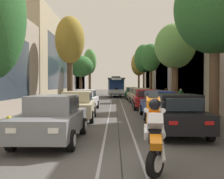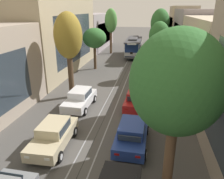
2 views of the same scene
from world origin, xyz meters
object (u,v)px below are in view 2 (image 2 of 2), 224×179
at_px(street_tree_kerb_right_mid, 159,36).
at_px(street_tree_kerb_right_fourth, 160,23).
at_px(parked_car_orange_far_right, 147,52).
at_px(street_tree_kerb_left_fourth, 111,22).
at_px(cable_car_trolley, 134,47).
at_px(parked_car_red_mid_right, 137,99).
at_px(pedestrian_crossing_far, 177,89).
at_px(parked_car_beige_second_left, 54,135).
at_px(street_tree_kerb_left_second, 68,37).
at_px(parked_car_beige_fifth_right, 144,68).
at_px(parked_car_white_mid_left, 80,99).
at_px(parked_car_green_sixth_right, 145,59).
at_px(street_tree_kerb_right_far, 159,22).
at_px(street_tree_kerb_right_near, 177,84).
at_px(street_tree_kerb_right_second, 168,54).
at_px(parked_car_beige_fourth_right, 142,79).
at_px(parked_car_blue_second_right, 132,134).
at_px(pedestrian_on_right_pavement, 170,74).
at_px(street_tree_kerb_left_mid, 94,38).

height_order(street_tree_kerb_right_mid, street_tree_kerb_right_fourth, street_tree_kerb_right_fourth).
height_order(parked_car_orange_far_right, street_tree_kerb_left_fourth, street_tree_kerb_left_fourth).
height_order(street_tree_kerb_right_mid, cable_car_trolley, street_tree_kerb_right_mid).
distance_m(parked_car_red_mid_right, pedestrian_crossing_far, 4.56).
height_order(parked_car_beige_second_left, street_tree_kerb_right_mid, street_tree_kerb_right_mid).
relative_size(street_tree_kerb_left_second, street_tree_kerb_left_fourth, 0.97).
bearing_deg(parked_car_beige_fifth_right, parked_car_beige_second_left, -105.09).
relative_size(parked_car_white_mid_left, street_tree_kerb_right_mid, 0.66).
height_order(cable_car_trolley, pedestrian_crossing_far, cable_car_trolley).
bearing_deg(cable_car_trolley, parked_car_green_sixth_right, -67.90).
xyz_separation_m(parked_car_orange_far_right, street_tree_kerb_right_mid, (1.55, -12.91, 4.22)).
bearing_deg(street_tree_kerb_right_far, parked_car_beige_fifth_right, -96.64).
xyz_separation_m(parked_car_red_mid_right, parked_car_green_sixth_right, (-0.01, 16.18, 0.00)).
xyz_separation_m(parked_car_red_mid_right, street_tree_kerb_left_second, (-6.32, 1.28, 4.85)).
bearing_deg(parked_car_beige_fifth_right, street_tree_kerb_right_fourth, 76.79).
distance_m(street_tree_kerb_left_second, cable_car_trolley, 21.33).
height_order(street_tree_kerb_right_near, street_tree_kerb_right_fourth, street_tree_kerb_right_fourth).
bearing_deg(street_tree_kerb_right_near, pedestrian_crossing_far, 82.76).
height_order(parked_car_beige_second_left, street_tree_kerb_right_far, street_tree_kerb_right_far).
bearing_deg(parked_car_white_mid_left, street_tree_kerb_right_fourth, 70.80).
distance_m(parked_car_red_mid_right, parked_car_orange_far_right, 21.98).
bearing_deg(parked_car_orange_far_right, street_tree_kerb_right_second, -84.89).
bearing_deg(parked_car_beige_fourth_right, parked_car_red_mid_right, -91.54).
bearing_deg(street_tree_kerb_right_near, parked_car_beige_fifth_right, 95.62).
bearing_deg(street_tree_kerb_right_second, parked_car_blue_second_right, -113.42).
height_order(street_tree_kerb_left_second, street_tree_kerb_left_fourth, street_tree_kerb_left_fourth).
height_order(parked_car_red_mid_right, street_tree_kerb_left_fourth, street_tree_kerb_left_fourth).
bearing_deg(street_tree_kerb_right_mid, street_tree_kerb_right_near, -88.87).
height_order(street_tree_kerb_right_fourth, pedestrian_crossing_far, street_tree_kerb_right_fourth).
distance_m(parked_car_beige_second_left, parked_car_white_mid_left, 5.75).
xyz_separation_m(parked_car_orange_far_right, street_tree_kerb_left_fourth, (-6.87, 1.45, 4.98)).
distance_m(parked_car_beige_fifth_right, street_tree_kerb_right_fourth, 9.46).
bearing_deg(pedestrian_crossing_far, street_tree_kerb_right_second, -110.73).
distance_m(parked_car_orange_far_right, street_tree_kerb_right_second, 23.29).
xyz_separation_m(parked_car_blue_second_right, street_tree_kerb_left_fourth, (-6.86, 29.02, 4.98)).
xyz_separation_m(street_tree_kerb_right_fourth, pedestrian_on_right_pavement, (1.29, -10.50, -5.01)).
bearing_deg(street_tree_kerb_left_second, cable_car_trolley, 78.97).
xyz_separation_m(parked_car_beige_second_left, parked_car_green_sixth_right, (4.55, 22.76, 0.00)).
height_order(parked_car_beige_fifth_right, street_tree_kerb_right_far, street_tree_kerb_right_far).
xyz_separation_m(street_tree_kerb_right_near, pedestrian_crossing_far, (1.53, 12.02, -4.48)).
height_order(parked_car_orange_far_right, street_tree_kerb_left_mid, street_tree_kerb_left_mid).
xyz_separation_m(street_tree_kerb_right_far, cable_car_trolley, (-4.17, -4.01, -3.99)).
height_order(parked_car_beige_second_left, parked_car_beige_fourth_right, same).
relative_size(parked_car_blue_second_right, parked_car_beige_fifth_right, 1.00).
bearing_deg(street_tree_kerb_right_fourth, parked_car_beige_fifth_right, -103.21).
relative_size(parked_car_white_mid_left, parked_car_beige_fourth_right, 1.01).
relative_size(street_tree_kerb_right_second, street_tree_kerb_right_far, 0.86).
bearing_deg(street_tree_kerb_right_mid, street_tree_kerb_right_second, -87.17).
distance_m(street_tree_kerb_right_fourth, cable_car_trolley, 6.88).
bearing_deg(street_tree_kerb_right_far, street_tree_kerb_left_second, -108.41).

